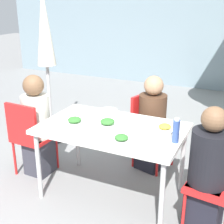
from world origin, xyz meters
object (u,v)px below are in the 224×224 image
object	(u,v)px
chair_far	(148,125)
salad_bowl	(108,112)
chair_left	(29,133)
bottle	(176,131)
person_left	(37,127)
person_far	(152,126)
person_right	(208,174)
chair_right	(216,174)
drinking_cup	(62,129)
closed_umbrella	(45,39)

from	to	relation	value
chair_far	salad_bowl	world-z (taller)	chair_far
chair_left	bottle	xyz separation A→B (m)	(1.63, -0.03, 0.35)
chair_far	bottle	bearing A→B (deg)	47.14
chair_far	person_left	bearing A→B (deg)	-40.64
person_far	bottle	xyz separation A→B (m)	(0.45, -0.76, 0.32)
chair_left	person_right	distance (m)	1.93
chair_right	drinking_cup	world-z (taller)	chair_right
chair_left	bottle	bearing A→B (deg)	0.76
chair_far	drinking_cup	distance (m)	1.23
bottle	person_far	bearing A→B (deg)	120.85
person_left	chair_far	world-z (taller)	person_left
chair_right	salad_bowl	distance (m)	1.26
chair_left	salad_bowl	world-z (taller)	chair_left
chair_far	closed_umbrella	xyz separation A→B (m)	(-1.47, 0.08, 0.90)
chair_far	closed_umbrella	size ratio (longest dim) A/B	0.42
bottle	drinking_cup	world-z (taller)	bottle
chair_right	salad_bowl	size ratio (longest dim) A/B	4.40
chair_left	drinking_cup	xyz separation A→B (m)	(0.66, -0.30, 0.29)
closed_umbrella	person_far	bearing A→B (deg)	-5.48
person_left	person_far	world-z (taller)	person_left
bottle	drinking_cup	distance (m)	1.01
person_left	drinking_cup	world-z (taller)	person_left
chair_left	salad_bowl	size ratio (longest dim) A/B	4.40
person_far	closed_umbrella	world-z (taller)	closed_umbrella
chair_right	person_far	size ratio (longest dim) A/B	0.78
chair_left	person_left	distance (m)	0.11
chair_right	person_right	xyz separation A→B (m)	(-0.06, -0.07, 0.02)
bottle	salad_bowl	xyz separation A→B (m)	(-0.82, 0.37, -0.08)
person_right	chair_left	bearing A→B (deg)	5.08
closed_umbrella	drinking_cup	world-z (taller)	closed_umbrella
closed_umbrella	person_right	bearing A→B (deg)	-22.49
person_left	salad_bowl	distance (m)	0.83
person_far	bottle	size ratio (longest dim) A/B	5.14
person_right	bottle	xyz separation A→B (m)	(-0.30, 0.04, 0.32)
chair_left	chair_far	world-z (taller)	same
person_left	person_right	bearing A→B (deg)	-2.66
closed_umbrella	bottle	xyz separation A→B (m)	(1.98, -0.91, -0.56)
person_left	closed_umbrella	size ratio (longest dim) A/B	0.56
person_right	bottle	distance (m)	0.44
chair_right	chair_far	bearing A→B (deg)	-34.99
chair_far	bottle	size ratio (longest dim) A/B	4.00
person_left	bottle	xyz separation A→B (m)	(1.58, -0.11, 0.29)
person_right	drinking_cup	bearing A→B (deg)	17.53
person_right	person_left	bearing A→B (deg)	2.64
person_right	person_far	size ratio (longest dim) A/B	1.01
person_left	person_far	distance (m)	1.30
person_left	drinking_cup	size ratio (longest dim) A/B	11.10
person_right	bottle	size ratio (longest dim) A/B	5.18
chair_left	person_right	size ratio (longest dim) A/B	0.77
closed_umbrella	bottle	bearing A→B (deg)	-24.57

